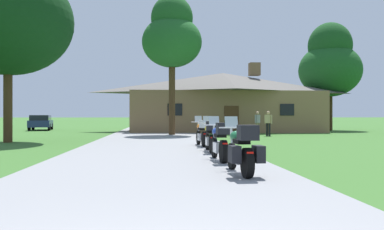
# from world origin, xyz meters

# --- Properties ---
(ground_plane) EXTENTS (500.00, 500.00, 0.00)m
(ground_plane) POSITION_xyz_m (0.00, 20.00, 0.00)
(ground_plane) COLOR #386628
(asphalt_driveway) EXTENTS (6.40, 80.00, 0.06)m
(asphalt_driveway) POSITION_xyz_m (0.00, 18.00, 0.03)
(asphalt_driveway) COLOR gray
(asphalt_driveway) RESTS_ON ground
(motorcycle_green_nearest_to_camera) EXTENTS (0.77, 2.08, 1.30)m
(motorcycle_green_nearest_to_camera) POSITION_xyz_m (1.95, 6.39, 0.61)
(motorcycle_green_nearest_to_camera) COLOR black
(motorcycle_green_nearest_to_camera) RESTS_ON asphalt_driveway
(motorcycle_blue_second_in_row) EXTENTS (0.66, 2.08, 1.30)m
(motorcycle_blue_second_in_row) POSITION_xyz_m (1.87, 9.22, 0.62)
(motorcycle_blue_second_in_row) COLOR black
(motorcycle_blue_second_in_row) RESTS_ON asphalt_driveway
(motorcycle_yellow_third_in_row) EXTENTS (0.66, 2.08, 1.30)m
(motorcycle_yellow_third_in_row) POSITION_xyz_m (1.97, 12.18, 0.62)
(motorcycle_yellow_third_in_row) COLOR black
(motorcycle_yellow_third_in_row) RESTS_ON asphalt_driveway
(motorcycle_orange_farthest_in_row) EXTENTS (0.66, 2.08, 1.30)m
(motorcycle_orange_farthest_in_row) POSITION_xyz_m (1.97, 15.02, 0.62)
(motorcycle_orange_farthest_in_row) COLOR black
(motorcycle_orange_farthest_in_row) RESTS_ON asphalt_driveway
(stone_lodge) EXTENTS (16.33, 8.99, 5.94)m
(stone_lodge) POSITION_xyz_m (5.63, 32.49, 2.59)
(stone_lodge) COLOR brown
(stone_lodge) RESTS_ON ground
(bystander_gray_shirt_near_lodge) EXTENTS (0.43, 0.40, 1.67)m
(bystander_gray_shirt_near_lodge) POSITION_xyz_m (7.02, 25.74, 0.93)
(bystander_gray_shirt_near_lodge) COLOR #75664C
(bystander_gray_shirt_near_lodge) RESTS_ON ground
(bystander_tan_shirt_beside_signpost) EXTENTS (0.44, 0.40, 1.67)m
(bystander_tan_shirt_beside_signpost) POSITION_xyz_m (7.38, 24.20, 0.93)
(bystander_tan_shirt_beside_signpost) COLOR black
(bystander_tan_shirt_beside_signpost) RESTS_ON ground
(tree_by_lodge_front) EXTENTS (4.10, 4.10, 9.58)m
(tree_by_lodge_front) POSITION_xyz_m (1.01, 25.47, 6.85)
(tree_by_lodge_front) COLOR #422D19
(tree_by_lodge_front) RESTS_ON ground
(tree_right_of_lodge) EXTENTS (5.66, 5.66, 9.90)m
(tree_right_of_lodge) POSITION_xyz_m (15.78, 33.88, 6.18)
(tree_right_of_lodge) COLOR #422D19
(tree_right_of_lodge) RESTS_ON ground
(tree_left_near) EXTENTS (6.54, 6.54, 11.28)m
(tree_left_near) POSITION_xyz_m (-7.56, 18.99, 6.99)
(tree_left_near) COLOR #422D19
(tree_left_near) RESTS_ON ground
(parked_navy_suv_far_left) EXTENTS (2.61, 4.85, 1.40)m
(parked_navy_suv_far_left) POSITION_xyz_m (-10.82, 36.50, 0.78)
(parked_navy_suv_far_left) COLOR navy
(parked_navy_suv_far_left) RESTS_ON ground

